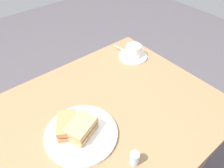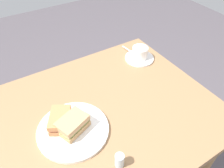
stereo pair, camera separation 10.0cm
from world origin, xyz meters
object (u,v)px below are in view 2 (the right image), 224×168
(sandwich_plate, at_px, (73,130))
(sandwich_back, at_px, (60,120))
(coffee_cup, at_px, (140,52))
(spoon, at_px, (130,51))
(sandwich_front, at_px, (73,124))
(dining_table, at_px, (83,133))
(salt_shaker, at_px, (120,160))
(coffee_saucer, at_px, (139,58))

(sandwich_plate, height_order, sandwich_back, sandwich_back)
(coffee_cup, relative_size, spoon, 1.05)
(sandwich_plate, bearing_deg, coffee_cup, 26.10)
(sandwich_front, height_order, sandwich_back, sandwich_front)
(dining_table, bearing_deg, sandwich_back, 172.04)
(dining_table, height_order, sandwich_back, sandwich_back)
(sandwich_back, bearing_deg, salt_shaker, -66.96)
(coffee_saucer, bearing_deg, sandwich_plate, -153.99)
(sandwich_plate, distance_m, coffee_saucer, 0.57)
(dining_table, height_order, sandwich_front, sandwich_front)
(dining_table, xyz_separation_m, sandwich_back, (-0.08, 0.01, 0.13))
(dining_table, relative_size, coffee_cup, 11.33)
(coffee_saucer, xyz_separation_m, coffee_cup, (0.00, 0.00, 0.04))
(sandwich_front, relative_size, spoon, 1.37)
(dining_table, relative_size, coffee_saucer, 7.44)
(sandwich_plate, distance_m, spoon, 0.60)
(coffee_cup, bearing_deg, sandwich_plate, -153.90)
(dining_table, bearing_deg, coffee_cup, 25.19)
(spoon, xyz_separation_m, salt_shaker, (-0.42, -0.54, 0.02))
(sandwich_back, relative_size, coffee_cup, 1.32)
(spoon, bearing_deg, sandwich_plate, -146.93)
(coffee_saucer, relative_size, coffee_cup, 1.52)
(sandwich_front, height_order, spoon, sandwich_front)
(dining_table, height_order, spoon, spoon)
(sandwich_front, bearing_deg, salt_shaker, -70.02)
(sandwich_front, xyz_separation_m, salt_shaker, (0.08, -0.21, -0.01))
(sandwich_front, xyz_separation_m, spoon, (0.50, 0.33, -0.03))
(dining_table, height_order, salt_shaker, salt_shaker)
(sandwich_plate, bearing_deg, sandwich_back, 124.81)
(sandwich_plate, xyz_separation_m, sandwich_back, (-0.03, 0.04, 0.03))
(sandwich_back, relative_size, coffee_saucer, 0.86)
(sandwich_front, bearing_deg, sandwich_back, 125.27)
(sandwich_back, distance_m, spoon, 0.60)
(sandwich_back, bearing_deg, sandwich_front, -54.73)
(coffee_cup, bearing_deg, coffee_saucer, -123.07)
(dining_table, relative_size, sandwich_front, 8.72)
(sandwich_plate, bearing_deg, salt_shaker, -69.71)
(sandwich_back, distance_m, salt_shaker, 0.28)
(sandwich_plate, relative_size, salt_shaker, 4.83)
(spoon, distance_m, salt_shaker, 0.68)
(sandwich_back, height_order, coffee_saucer, sandwich_back)
(salt_shaker, bearing_deg, spoon, 51.85)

